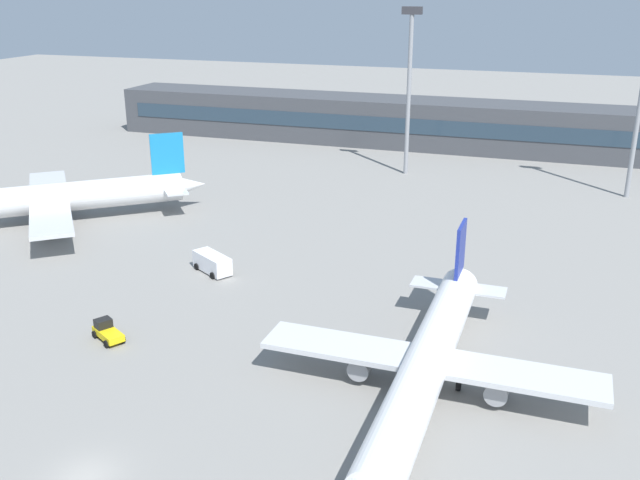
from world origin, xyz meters
name	(u,v)px	position (x,y,z in m)	size (l,w,h in m)	color
ground_plane	(300,262)	(0.00, 40.00, 0.00)	(400.00, 400.00, 0.00)	gray
terminal_building	(417,123)	(0.00, 105.94, 4.50)	(123.91, 12.13, 9.00)	#3F4247
airplane_near	(426,365)	(19.02, 16.35, 2.89)	(26.66, 38.37, 9.49)	white
airplane_mid	(39,200)	(-37.36, 41.91, 3.34)	(36.15, 31.49, 10.96)	silver
baggage_tug_yellow	(107,331)	(-9.83, 16.76, 0.80)	(3.86, 3.13, 1.75)	yellow
service_van_white	(212,263)	(-8.12, 34.11, 1.11)	(5.47, 4.45, 2.08)	white
floodlight_tower_east	(409,80)	(2.69, 83.86, 15.42)	(3.20, 0.80, 26.77)	gray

